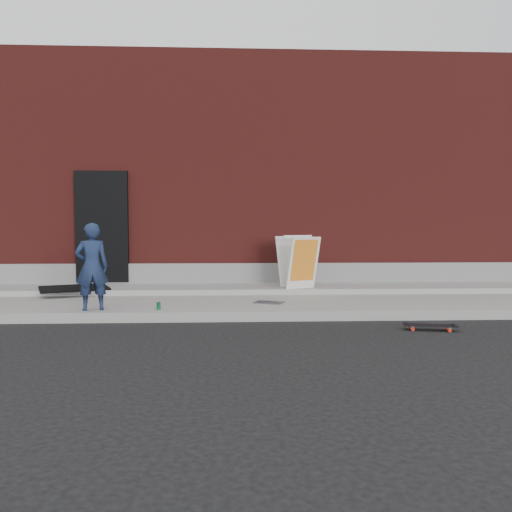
{
  "coord_description": "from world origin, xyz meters",
  "views": [
    {
      "loc": [
        0.07,
        -7.28,
        1.41
      ],
      "look_at": [
        0.43,
        0.8,
        0.93
      ],
      "focal_mm": 35.0,
      "sensor_mm": 36.0,
      "label": 1
    }
  ],
  "objects": [
    {
      "name": "soda_can",
      "position": [
        -1.07,
        0.24,
        0.21
      ],
      "size": [
        0.07,
        0.07,
        0.12
      ],
      "primitive_type": "cylinder",
      "rotation": [
        0.0,
        0.0,
        0.07
      ],
      "color": "#17753E",
      "rests_on": "sidewalk"
    },
    {
      "name": "pizza_sign",
      "position": [
        1.27,
        2.04,
        0.75
      ],
      "size": [
        0.82,
        0.88,
        0.99
      ],
      "color": "silver",
      "rests_on": "apron"
    },
    {
      "name": "utility_plate",
      "position": [
        0.64,
        0.85,
        0.16
      ],
      "size": [
        0.54,
        0.46,
        0.01
      ],
      "primitive_type": "cube",
      "rotation": [
        0.0,
        0.0,
        -0.42
      ],
      "color": "#58585D",
      "rests_on": "sidewalk"
    },
    {
      "name": "child",
      "position": [
        -2.06,
        0.25,
        0.81
      ],
      "size": [
        0.55,
        0.45,
        1.31
      ],
      "primitive_type": "imported",
      "rotation": [
        0.0,
        0.0,
        3.45
      ],
      "color": "#192647",
      "rests_on": "sidewalk"
    },
    {
      "name": "ground",
      "position": [
        0.0,
        0.0,
        0.0
      ],
      "size": [
        80.0,
        80.0,
        0.0
      ],
      "primitive_type": "plane",
      "color": "black",
      "rests_on": "ground"
    },
    {
      "name": "sidewalk",
      "position": [
        0.0,
        1.5,
        0.07
      ],
      "size": [
        20.0,
        3.0,
        0.15
      ],
      "primitive_type": "cube",
      "color": "gray",
      "rests_on": "ground"
    },
    {
      "name": "doormat",
      "position": [
        -2.9,
        2.05,
        0.27
      ],
      "size": [
        1.47,
        1.35,
        0.03
      ],
      "primitive_type": "cube",
      "rotation": [
        0.0,
        0.0,
        0.4
      ],
      "color": "black",
      "rests_on": "apron"
    },
    {
      "name": "skateboard",
      "position": [
        2.72,
        -0.71,
        0.06
      ],
      "size": [
        0.71,
        0.31,
        0.08
      ],
      "color": "red",
      "rests_on": "ground"
    },
    {
      "name": "building",
      "position": [
        -0.0,
        6.99,
        2.5
      ],
      "size": [
        20.0,
        8.1,
        5.0
      ],
      "color": "maroon",
      "rests_on": "ground"
    },
    {
      "name": "apron",
      "position": [
        0.0,
        2.4,
        0.2
      ],
      "size": [
        20.0,
        1.2,
        0.1
      ],
      "primitive_type": "cube",
      "color": "gray",
      "rests_on": "sidewalk"
    }
  ]
}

